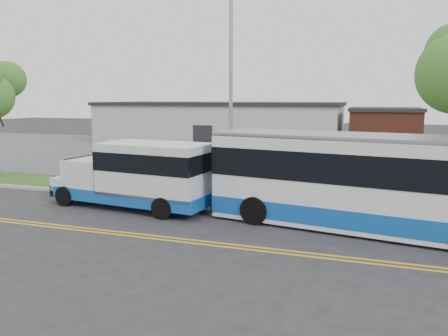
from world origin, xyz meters
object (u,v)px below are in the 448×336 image
(shuttle_bus, at_px, (141,173))
(streetlight_near, at_px, (230,89))
(pedestrian, at_px, (151,172))
(transit_bus, at_px, (382,184))
(parked_car_a, at_px, (154,153))
(parked_car_b, at_px, (115,146))

(shuttle_bus, bearing_deg, streetlight_near, 52.40)
(shuttle_bus, distance_m, pedestrian, 3.78)
(shuttle_bus, relative_size, transit_bus, 0.61)
(streetlight_near, bearing_deg, shuttle_bus, -133.85)
(parked_car_a, height_order, parked_car_b, parked_car_b)
(shuttle_bus, height_order, pedestrian, shuttle_bus)
(transit_bus, distance_m, pedestrian, 11.91)
(transit_bus, bearing_deg, shuttle_bus, -172.26)
(shuttle_bus, relative_size, parked_car_a, 1.96)
(transit_bus, distance_m, parked_car_b, 25.77)
(shuttle_bus, xyz_separation_m, parked_car_b, (-10.90, 14.98, -0.78))
(transit_bus, relative_size, pedestrian, 7.37)
(parked_car_b, bearing_deg, shuttle_bus, -58.00)
(pedestrian, xyz_separation_m, parked_car_b, (-9.50, 11.52, -0.20))
(pedestrian, bearing_deg, parked_car_a, -97.83)
(transit_bus, height_order, pedestrian, transit_bus)
(transit_bus, bearing_deg, parked_car_a, 151.08)
(streetlight_near, height_order, transit_bus, streetlight_near)
(streetlight_near, xyz_separation_m, parked_car_a, (-8.74, 8.72, -4.48))
(pedestrian, height_order, parked_car_a, pedestrian)
(parked_car_a, bearing_deg, transit_bus, -53.93)
(shuttle_bus, xyz_separation_m, parked_car_a, (-5.67, 11.90, -0.80))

